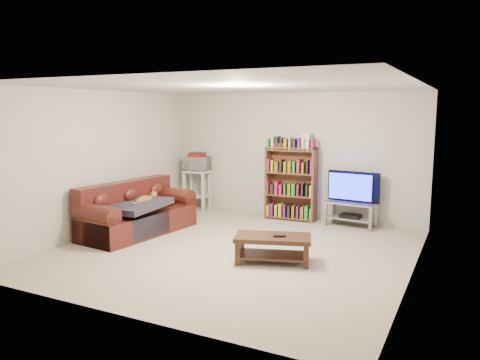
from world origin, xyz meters
The scene contains 19 objects.
floor centered at (0.00, 0.00, 0.00)m, with size 5.00×5.00×0.00m, color #C8B295.
ceiling centered at (0.00, 0.00, 2.40)m, with size 5.00×5.00×0.00m, color white.
wall_back centered at (0.00, 2.50, 1.20)m, with size 5.00×5.00×0.00m, color beige.
wall_front centered at (0.00, -2.50, 1.20)m, with size 5.00×5.00×0.00m, color beige.
wall_left centered at (-2.50, 0.00, 1.20)m, with size 5.00×5.00×0.00m, color beige.
wall_right centered at (2.50, 0.00, 1.20)m, with size 5.00×5.00×0.00m, color beige.
sofa centered at (-1.96, 0.15, 0.31)m, with size 1.09×2.11×0.87m.
blanket centered at (-1.80, -0.01, 0.52)m, with size 0.78×1.01×0.10m, color #29252F.
cat centered at (-1.78, 0.17, 0.58)m, with size 0.22×0.55×0.17m, color brown, non-canonical shape.
coffee_table centered at (0.73, -0.25, 0.26)m, with size 1.14×0.81×0.37m.
remote centered at (0.83, -0.27, 0.39)m, with size 0.17×0.05×0.02m, color black.
tv_stand centered at (1.20, 2.23, 0.30)m, with size 0.92×0.48×0.44m.
television centered at (1.20, 2.23, 0.71)m, with size 0.95×0.13×0.55m, color black.
dvd_player centered at (1.20, 2.23, 0.19)m, with size 0.35×0.25×0.06m, color black.
bookshelf centered at (0.05, 2.25, 0.71)m, with size 0.97×0.33×1.38m.
shelf_clutter centered at (0.14, 2.27, 1.49)m, with size 0.71×0.23×0.28m.
microwave_stand centered at (-2.01, 2.21, 0.53)m, with size 0.54×0.40×0.83m.
microwave centered at (-2.01, 2.21, 0.97)m, with size 0.51×0.35×0.28m, color silver.
game_boxes centered at (-2.01, 2.21, 1.14)m, with size 0.30×0.26×0.05m, color maroon.
Camera 1 is at (3.11, -5.98, 2.07)m, focal length 35.00 mm.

